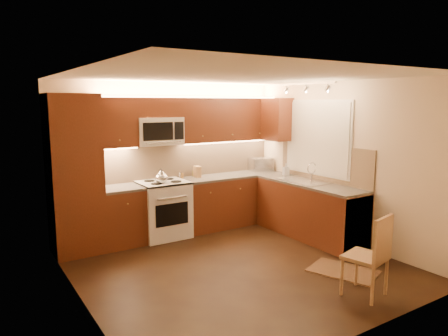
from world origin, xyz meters
TOP-DOWN VIEW (x-y plane):
  - floor at (0.00, 0.00)m, footprint 4.00×4.00m
  - ceiling at (0.00, 0.00)m, footprint 4.00×4.00m
  - wall_back at (0.00, 2.00)m, footprint 4.00×0.01m
  - wall_front at (0.00, -2.00)m, footprint 4.00×0.01m
  - wall_left at (-2.00, 0.00)m, footprint 0.01×4.00m
  - wall_right at (2.00, 0.00)m, footprint 0.01×4.00m
  - pantry at (-1.65, 1.70)m, footprint 0.70×0.60m
  - base_cab_back_left at (-0.99, 1.70)m, footprint 0.62×0.60m
  - counter_back_left at (-0.99, 1.70)m, footprint 0.62×0.60m
  - base_cab_back_right at (1.04, 1.70)m, footprint 1.92×0.60m
  - counter_back_right at (1.04, 1.70)m, footprint 1.92×0.60m
  - base_cab_right at (1.70, 0.40)m, footprint 0.60×2.00m
  - counter_right at (1.70, 0.40)m, footprint 0.60×2.00m
  - dishwasher at (1.70, -0.30)m, footprint 0.58×0.60m
  - backsplash_back at (0.35, 1.99)m, footprint 3.30×0.02m
  - backsplash_right at (1.99, 0.40)m, footprint 0.02×2.00m
  - upper_cab_back_left at (-0.99, 1.82)m, footprint 0.62×0.35m
  - upper_cab_back_right at (1.04, 1.82)m, footprint 1.92×0.35m
  - upper_cab_bridge at (-0.30, 1.82)m, footprint 0.76×0.35m
  - upper_cab_right_corner at (1.82, 1.40)m, footprint 0.35×0.50m
  - stove at (-0.30, 1.68)m, footprint 0.76×0.65m
  - microwave at (-0.30, 1.81)m, footprint 0.76×0.38m
  - window_frame at (1.99, 0.55)m, footprint 0.03×1.44m
  - window_blinds at (1.97, 0.55)m, footprint 0.02×1.36m
  - sink at (1.70, 0.55)m, footprint 0.52×0.86m
  - faucet at (1.88, 0.55)m, footprint 0.20×0.04m
  - track_light_bar at (1.55, 0.40)m, footprint 0.04×1.20m
  - kettle at (-0.39, 1.52)m, footprint 0.24×0.24m
  - toaster_oven at (1.77, 1.79)m, footprint 0.45×0.37m
  - knife_block at (0.41, 1.81)m, footprint 0.09×0.14m
  - spice_jar_a at (0.14, 1.93)m, footprint 0.05×0.05m
  - spice_jar_b at (0.41, 1.94)m, footprint 0.04×0.04m
  - spice_jar_c at (0.51, 1.94)m, footprint 0.05×0.05m
  - spice_jar_d at (0.14, 1.85)m, footprint 0.05×0.05m
  - soap_bottle at (1.83, 1.13)m, footprint 0.12×0.12m
  - rug at (1.06, -0.90)m, footprint 0.83×0.98m
  - dining_chair at (0.74, -1.47)m, footprint 0.51×0.51m

SIDE VIEW (x-z plane):
  - floor at x=0.00m, z-range -0.01..0.01m
  - rug at x=1.06m, z-range 0.00..0.01m
  - base_cab_back_left at x=-0.99m, z-range 0.00..0.86m
  - base_cab_back_right at x=1.04m, z-range 0.00..0.86m
  - base_cab_right at x=1.70m, z-range 0.00..0.86m
  - dishwasher at x=1.70m, z-range 0.01..0.85m
  - stove at x=-0.30m, z-range 0.00..0.92m
  - dining_chair at x=0.74m, z-range 0.00..0.95m
  - counter_back_left at x=-0.99m, z-range 0.86..0.90m
  - counter_back_right at x=1.04m, z-range 0.86..0.90m
  - counter_right at x=1.70m, z-range 0.86..0.90m
  - spice_jar_a at x=0.14m, z-range 0.90..0.99m
  - spice_jar_d at x=0.14m, z-range 0.90..0.99m
  - spice_jar_b at x=0.41m, z-range 0.90..1.00m
  - spice_jar_c at x=0.51m, z-range 0.90..1.00m
  - sink at x=1.70m, z-range 0.90..1.05m
  - knife_block at x=0.41m, z-range 0.90..1.10m
  - soap_bottle at x=1.83m, z-range 0.90..1.11m
  - toaster_oven at x=1.77m, z-range 0.90..1.14m
  - kettle at x=-0.39m, z-range 0.92..1.16m
  - faucet at x=1.88m, z-range 0.90..1.20m
  - pantry at x=-1.65m, z-range 0.00..2.30m
  - backsplash_back at x=0.35m, z-range 0.90..1.50m
  - backsplash_right at x=1.99m, z-range 0.90..1.50m
  - wall_back at x=0.00m, z-range 0.00..2.50m
  - wall_front at x=0.00m, z-range 0.00..2.50m
  - wall_left at x=-2.00m, z-range 0.00..2.50m
  - wall_right at x=2.00m, z-range 0.00..2.50m
  - window_frame at x=1.99m, z-range 0.98..2.22m
  - window_blinds at x=1.97m, z-range 1.02..2.18m
  - microwave at x=-0.30m, z-range 1.50..1.94m
  - upper_cab_back_left at x=-0.99m, z-range 1.50..2.25m
  - upper_cab_back_right at x=1.04m, z-range 1.50..2.25m
  - upper_cab_right_corner at x=1.82m, z-range 1.50..2.25m
  - upper_cab_bridge at x=-0.30m, z-range 1.94..2.25m
  - track_light_bar at x=1.55m, z-range 2.44..2.48m
  - ceiling at x=0.00m, z-range 2.50..2.50m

